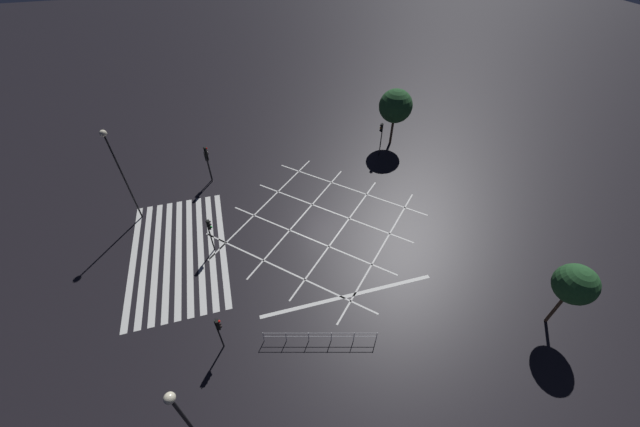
{
  "coord_description": "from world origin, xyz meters",
  "views": [
    {
      "loc": [
        22.2,
        -6.23,
        22.82
      ],
      "look_at": [
        0.0,
        0.0,
        1.34
      ],
      "focal_mm": 20.0,
      "sensor_mm": 36.0,
      "label": 1
    }
  ],
  "objects": [
    {
      "name": "traffic_light_nw_cross",
      "position": [
        -8.93,
        9.39,
        2.9
      ],
      "size": [
        0.36,
        0.39,
        4.05
      ],
      "rotation": [
        0.0,
        0.0,
        -1.57
      ],
      "color": "black",
      "rests_on": "ground_plane"
    },
    {
      "name": "street_tree_near",
      "position": [
        13.72,
        12.8,
        4.33
      ],
      "size": [
        2.63,
        2.63,
        5.67
      ],
      "color": "#473323",
      "rests_on": "ground_plane"
    },
    {
      "name": "traffic_light_sw_main",
      "position": [
        -9.36,
        -9.07,
        2.46
      ],
      "size": [
        0.39,
        0.36,
        3.44
      ],
      "color": "black",
      "rests_on": "ground_plane"
    },
    {
      "name": "street_lamp_west",
      "position": [
        -5.42,
        -15.68,
        6.45
      ],
      "size": [
        0.54,
        0.54,
        9.06
      ],
      "color": "black",
      "rests_on": "ground_plane"
    },
    {
      "name": "road_markings",
      "position": [
        0.39,
        -9.03,
        0.0
      ],
      "size": [
        20.16,
        26.31,
        0.01
      ],
      "color": "silver",
      "rests_on": "ground_plane"
    },
    {
      "name": "pedestrian_railing",
      "position": [
        10.84,
        -3.04,
        0.67
      ],
      "size": [
        2.09,
        7.34,
        1.05
      ],
      "rotation": [
        0.0,
        0.0,
        1.3
      ],
      "color": "#B7B7BC",
      "rests_on": "ground_plane"
    },
    {
      "name": "traffic_light_se_cross",
      "position": [
        9.48,
        -9.26,
        2.33
      ],
      "size": [
        0.36,
        0.39,
        3.25
      ],
      "rotation": [
        0.0,
        0.0,
        1.57
      ],
      "color": "black",
      "rests_on": "ground_plane"
    },
    {
      "name": "ground_plane",
      "position": [
        0.0,
        0.0,
        0.0
      ],
      "size": [
        200.0,
        200.0,
        0.0
      ],
      "primitive_type": "plane",
      "color": "black"
    },
    {
      "name": "street_tree_far",
      "position": [
        -11.04,
        11.77,
        4.71
      ],
      "size": [
        3.7,
        3.7,
        6.58
      ],
      "color": "#473323",
      "rests_on": "ground_plane"
    },
    {
      "name": "traffic_light_sw_cross",
      "position": [
        -9.14,
        -9.01,
        2.97
      ],
      "size": [
        0.36,
        0.39,
        4.16
      ],
      "rotation": [
        0.0,
        0.0,
        1.57
      ],
      "color": "black",
      "rests_on": "ground_plane"
    },
    {
      "name": "traffic_light_median_south",
      "position": [
        0.51,
        -9.34,
        2.45
      ],
      "size": [
        0.36,
        0.39,
        3.42
      ],
      "rotation": [
        0.0,
        0.0,
        1.57
      ],
      "color": "black",
      "rests_on": "ground_plane"
    }
  ]
}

